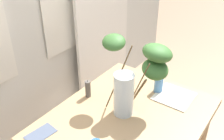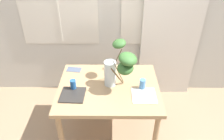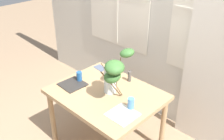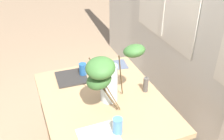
{
  "view_description": "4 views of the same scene",
  "coord_description": "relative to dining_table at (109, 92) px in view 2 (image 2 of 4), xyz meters",
  "views": [
    {
      "loc": [
        -1.14,
        -0.69,
        1.89
      ],
      "look_at": [
        -0.04,
        0.1,
        1.09
      ],
      "focal_mm": 42.03,
      "sensor_mm": 36.0,
      "label": 1
    },
    {
      "loc": [
        0.05,
        -1.93,
        2.27
      ],
      "look_at": [
        0.04,
        -0.0,
        0.97
      ],
      "focal_mm": 34.91,
      "sensor_mm": 36.0,
      "label": 2
    },
    {
      "loc": [
        1.65,
        -1.62,
        2.3
      ],
      "look_at": [
        0.05,
        0.03,
        1.03
      ],
      "focal_mm": 41.33,
      "sensor_mm": 36.0,
      "label": 3
    },
    {
      "loc": [
        1.55,
        -0.53,
        2.02
      ],
      "look_at": [
        0.07,
        0.05,
        1.04
      ],
      "focal_mm": 42.63,
      "sensor_mm": 36.0,
      "label": 4
    }
  ],
  "objects": [
    {
      "name": "ground",
      "position": [
        0.0,
        0.0,
        -0.66
      ],
      "size": [
        14.0,
        14.0,
        0.0
      ],
      "primitive_type": "plane",
      "color": "#9E7F60"
    },
    {
      "name": "drinking_glass_blue_left",
      "position": [
        -0.39,
        -0.05,
        0.15
      ],
      "size": [
        0.06,
        0.06,
        0.12
      ],
      "primitive_type": "cylinder",
      "color": "#235693",
      "rests_on": "dining_table"
    },
    {
      "name": "plate_square_left",
      "position": [
        -0.38,
        -0.16,
        0.09
      ],
      "size": [
        0.27,
        0.27,
        0.01
      ],
      "primitive_type": "cube",
      "rotation": [
        0.0,
        0.0,
        -0.04
      ],
      "color": "#2D2B28",
      "rests_on": "dining_table"
    },
    {
      "name": "vase_with_branches",
      "position": [
        0.11,
        0.0,
        0.36
      ],
      "size": [
        0.38,
        0.52,
        0.51
      ],
      "color": "silver",
      "rests_on": "dining_table"
    },
    {
      "name": "pillar_candle",
      "position": [
        0.02,
        0.35,
        0.15
      ],
      "size": [
        0.04,
        0.04,
        0.14
      ],
      "color": "#514C47",
      "rests_on": "dining_table"
    },
    {
      "name": "drinking_glass_blue_right",
      "position": [
        0.37,
        -0.03,
        0.15
      ],
      "size": [
        0.07,
        0.07,
        0.12
      ],
      "primitive_type": "cylinder",
      "color": "#4C84BC",
      "rests_on": "dining_table"
    },
    {
      "name": "curtain_sheer_side",
      "position": [
        0.85,
        0.83,
        0.51
      ],
      "size": [
        0.81,
        0.03,
        2.34
      ],
      "primitive_type": "cube",
      "color": "silver",
      "rests_on": "ground"
    },
    {
      "name": "back_wall_with_windows",
      "position": [
        -0.0,
        0.98,
        0.69
      ],
      "size": [
        4.56,
        0.14,
        2.69
      ],
      "color": "beige",
      "rests_on": "ground"
    },
    {
      "name": "napkin_folded",
      "position": [
        -0.44,
        0.34,
        0.09
      ],
      "size": [
        0.19,
        0.13,
        0.0
      ],
      "primitive_type": "cube",
      "rotation": [
        0.0,
        0.0,
        -0.13
      ],
      "color": "#4C566B",
      "rests_on": "dining_table"
    },
    {
      "name": "plate_square_right",
      "position": [
        0.38,
        -0.16,
        0.09
      ],
      "size": [
        0.26,
        0.26,
        0.01
      ],
      "primitive_type": "cube",
      "rotation": [
        0.0,
        0.0,
        0.0
      ],
      "color": "silver",
      "rests_on": "dining_table"
    },
    {
      "name": "dining_table",
      "position": [
        0.0,
        0.0,
        0.0
      ],
      "size": [
        1.13,
        0.91,
        0.75
      ],
      "color": "tan",
      "rests_on": "ground"
    }
  ]
}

